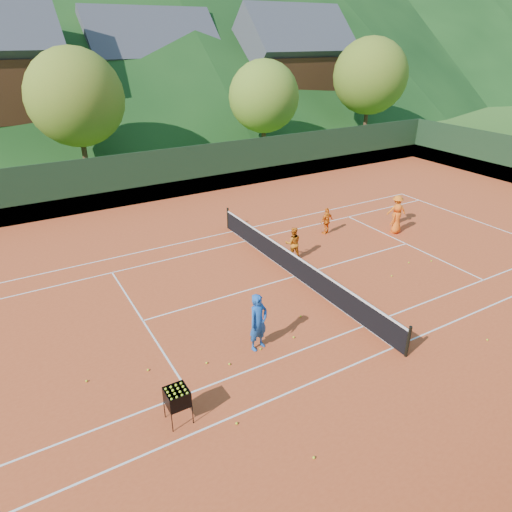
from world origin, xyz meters
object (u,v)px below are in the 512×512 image
tennis_net (295,265)px  chalet_right (291,73)px  student_a (293,243)px  coach (258,322)px  student_b (327,221)px  chalet_mid (152,79)px  student_c (397,218)px  student_d (397,210)px  ball_hopper (177,398)px

tennis_net → chalet_right: (20.00, 30.00, 4.74)m
student_a → tennis_net: 1.71m
coach → student_b: size_ratio=1.44×
chalet_right → chalet_mid: bearing=164.1°
student_c → student_d: bearing=-147.7°
coach → ball_hopper: coach is taller
student_b → student_d: student_d is taller
chalet_right → student_d: bearing=-113.6°
coach → chalet_mid: 38.75m
student_d → student_b: bearing=10.8°
coach → chalet_right: size_ratio=0.16×
student_a → student_d: bearing=-151.9°
student_d → tennis_net: bearing=37.4°
student_a → chalet_right: bearing=-101.3°
ball_hopper → coach: bearing=25.6°
student_a → student_b: (3.02, 1.47, -0.06)m
student_b → ball_hopper: 13.41m
student_c → student_d: (0.90, 0.88, 0.01)m
coach → student_d: size_ratio=1.25×
student_b → coach: bearing=30.6°
coach → tennis_net: bearing=26.9°
student_d → tennis_net: 8.13m
student_a → student_d: 7.00m
student_b → student_a: bearing=17.2°
student_d → chalet_right: 30.73m
coach → student_c: size_ratio=1.26×
coach → student_a: bearing=31.3°
coach → ball_hopper: (-3.30, -1.58, -0.21)m
student_a → student_c: 6.07m
student_c → chalet_mid: (-0.94, 32.74, 4.21)m
student_a → student_b: size_ratio=1.10×
tennis_net → student_b: bearing=36.9°
student_a → chalet_mid: (5.13, 32.55, 4.24)m
coach → ball_hopper: bearing=-169.2°
coach → student_a: coach is taller
tennis_net → chalet_right: bearing=56.3°
student_b → chalet_right: 31.83m
student_a → ball_hopper: bearing=61.4°
coach → student_a: (4.58, 4.76, -0.23)m
tennis_net → ball_hopper: 8.54m
tennis_net → ball_hopper: tennis_net is taller
student_a → chalet_right: 34.66m
coach → student_c: coach is taller
student_b → tennis_net: bearing=28.2°
student_b → student_c: 3.47m
student_d → tennis_net: student_d is taller
student_a → chalet_mid: chalet_mid is taller
coach → chalet_right: 41.10m
student_c → chalet_mid: 33.03m
student_d → chalet_mid: (-1.84, 31.86, 4.20)m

